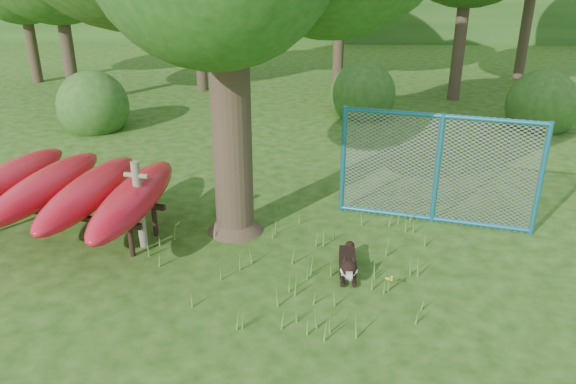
{
  "coord_description": "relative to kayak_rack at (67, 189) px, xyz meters",
  "views": [
    {
      "loc": [
        0.46,
        -6.33,
        4.25
      ],
      "look_at": [
        0.2,
        1.2,
        1.0
      ],
      "focal_mm": 35.0,
      "sensor_mm": 36.0,
      "label": 1
    }
  ],
  "objects": [
    {
      "name": "ground",
      "position": [
        3.3,
        -1.68,
        -0.79
      ],
      "size": [
        80.0,
        80.0,
        0.0
      ],
      "primitive_type": "plane",
      "color": "#1F430D",
      "rests_on": "ground"
    },
    {
      "name": "shrub_left",
      "position": [
        -1.7,
        5.82,
        -0.79
      ],
      "size": [
        1.8,
        1.8,
        1.8
      ],
      "primitive_type": "sphere",
      "color": "#26521A",
      "rests_on": "ground"
    },
    {
      "name": "wildflower_clump",
      "position": [
        4.9,
        -1.53,
        -0.6
      ],
      "size": [
        0.11,
        0.09,
        0.24
      ],
      "rotation": [
        0.0,
        0.0,
        0.17
      ],
      "color": "#4F852B",
      "rests_on": "ground"
    },
    {
      "name": "shrub_mid",
      "position": [
        5.3,
        7.32,
        -0.79
      ],
      "size": [
        1.8,
        1.8,
        1.8
      ],
      "primitive_type": "sphere",
      "color": "#26521A",
      "rests_on": "ground"
    },
    {
      "name": "kayak_rack",
      "position": [
        0.0,
        0.0,
        0.0
      ],
      "size": [
        3.43,
        3.69,
        1.04
      ],
      "rotation": [
        0.0,
        0.0,
        -0.27
      ],
      "color": "black",
      "rests_on": "ground"
    },
    {
      "name": "shrub_right",
      "position": [
        9.8,
        6.32,
        -0.79
      ],
      "size": [
        1.8,
        1.8,
        1.8
      ],
      "primitive_type": "sphere",
      "color": "#26521A",
      "rests_on": "ground"
    },
    {
      "name": "fence_section",
      "position": [
        5.91,
        0.66,
        0.15
      ],
      "size": [
        3.15,
        0.91,
        3.15
      ],
      "rotation": [
        0.0,
        0.0,
        -0.26
      ],
      "color": "teal",
      "rests_on": "ground"
    },
    {
      "name": "husky_dog",
      "position": [
        4.37,
        -1.08,
        -0.64
      ],
      "size": [
        0.26,
        1.0,
        0.44
      ],
      "rotation": [
        0.0,
        0.0,
        -0.03
      ],
      "color": "black",
      "rests_on": "ground"
    },
    {
      "name": "wooden_post",
      "position": [
        1.24,
        -0.36,
        -0.05
      ],
      "size": [
        0.38,
        0.15,
        1.4
      ],
      "rotation": [
        0.0,
        0.0,
        -0.21
      ],
      "color": "#6F6653",
      "rests_on": "ground"
    }
  ]
}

